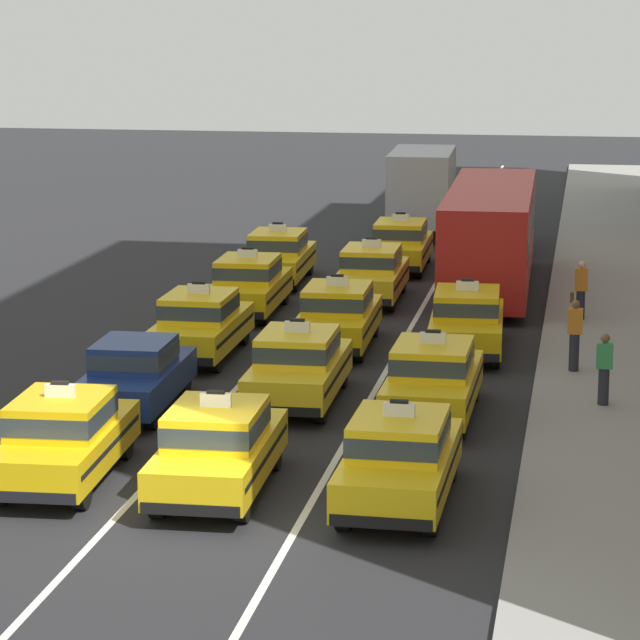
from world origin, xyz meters
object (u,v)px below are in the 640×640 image
(taxi_center_fourth, at_px, (371,273))
(taxi_right_third, at_px, (467,320))
(taxi_left_third, at_px, (200,323))
(taxi_center_nearest, at_px, (218,447))
(box_truck_center_sixth, at_px, (423,187))
(pedestrian_near_crosswalk, at_px, (581,290))
(taxi_left_fourth, at_px, (249,284))
(taxi_right_nearest, at_px, (399,457))
(taxi_right_fifth, at_px, (501,223))
(pedestrian_mid_block, at_px, (604,369))
(sedan_left_second, at_px, (135,373))
(bus_right_fourth, at_px, (490,233))
(taxi_center_fifth, at_px, (401,244))
(taxi_center_second, at_px, (298,366))
(taxi_left_fifth, at_px, (278,255))
(taxi_right_second, at_px, (433,378))
(taxi_left_nearest, at_px, (63,437))
(pedestrian_by_storefront, at_px, (575,335))
(taxi_center_third, at_px, (338,315))

(taxi_center_fourth, height_order, taxi_right_third, same)
(taxi_left_third, xyz_separation_m, taxi_center_nearest, (3.04, -10.54, 0.00))
(box_truck_center_sixth, bearing_deg, pedestrian_near_crosswalk, -69.38)
(taxi_left_fourth, xyz_separation_m, taxi_right_nearest, (6.36, -16.18, 0.00))
(taxi_center_nearest, distance_m, taxi_right_nearest, 3.33)
(taxi_right_fifth, height_order, pedestrian_mid_block, taxi_right_fifth)
(sedan_left_second, relative_size, pedestrian_near_crosswalk, 2.65)
(taxi_center_fourth, relative_size, bus_right_fourth, 0.41)
(taxi_center_fifth, xyz_separation_m, taxi_right_third, (3.19, -12.12, 0.00))
(taxi_center_fourth, bearing_deg, taxi_center_nearest, -90.50)
(taxi_center_second, distance_m, taxi_center_fourth, 12.10)
(sedan_left_second, distance_m, taxi_left_fifth, 15.90)
(taxi_right_second, bearing_deg, taxi_right_nearest, -89.84)
(taxi_center_nearest, height_order, bus_right_fourth, bus_right_fourth)
(taxi_left_nearest, distance_m, sedan_left_second, 5.15)
(box_truck_center_sixth, height_order, pedestrian_by_storefront, box_truck_center_sixth)
(taxi_left_fourth, xyz_separation_m, taxi_center_second, (3.29, -9.61, 0.00))
(box_truck_center_sixth, bearing_deg, taxi_center_fifth, -88.74)
(bus_right_fourth, height_order, pedestrian_by_storefront, bus_right_fourth)
(bus_right_fourth, bearing_deg, box_truck_center_sixth, 105.93)
(pedestrian_by_storefront, bearing_deg, taxi_right_second, -124.67)
(taxi_left_fifth, xyz_separation_m, pedestrian_near_crosswalk, (9.55, -4.87, 0.09))
(taxi_left_fifth, height_order, pedestrian_near_crosswalk, taxi_left_fifth)
(taxi_left_nearest, xyz_separation_m, taxi_center_nearest, (2.98, -0.16, 0.00))
(pedestrian_near_crosswalk, bearing_deg, taxi_center_third, -145.92)
(taxi_left_third, distance_m, taxi_right_nearest, 12.38)
(bus_right_fourth, bearing_deg, taxi_center_third, -110.64)
(taxi_center_fourth, bearing_deg, taxi_left_fourth, -142.17)
(taxi_left_nearest, xyz_separation_m, bus_right_fourth, (6.50, 20.83, 0.94))
(taxi_left_third, distance_m, taxi_center_third, 3.62)
(taxi_left_fifth, xyz_separation_m, taxi_center_fifth, (3.55, 3.02, 0.00))
(taxi_left_nearest, xyz_separation_m, taxi_center_third, (3.18, 12.02, 0.00))
(taxi_center_second, height_order, box_truck_center_sixth, box_truck_center_sixth)
(taxi_left_nearest, bearing_deg, taxi_left_third, 90.30)
(taxi_center_fifth, bearing_deg, pedestrian_near_crosswalk, -52.77)
(taxi_right_third, relative_size, bus_right_fourth, 0.41)
(taxi_left_nearest, bearing_deg, taxi_center_fourth, 80.32)
(taxi_center_third, height_order, taxi_right_third, same)
(taxi_left_third, xyz_separation_m, taxi_right_fifth, (6.37, 19.19, 0.00))
(taxi_right_second, distance_m, pedestrian_by_storefront, 5.18)
(taxi_left_third, distance_m, pedestrian_mid_block, 10.57)
(taxi_center_fifth, bearing_deg, pedestrian_by_storefront, -67.27)
(bus_right_fourth, xyz_separation_m, taxi_right_fifth, (-0.18, 8.74, -0.94))
(box_truck_center_sixth, bearing_deg, taxi_right_fifth, -43.71)
(sedan_left_second, bearing_deg, taxi_right_third, 45.53)
(taxi_left_fourth, relative_size, bus_right_fourth, 0.41)
(taxi_left_third, distance_m, pedestrian_near_crosswalk, 11.02)
(taxi_left_third, relative_size, taxi_right_third, 0.99)
(taxi_center_nearest, relative_size, taxi_center_fifth, 1.00)
(taxi_left_fifth, distance_m, pedestrian_near_crosswalk, 10.72)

